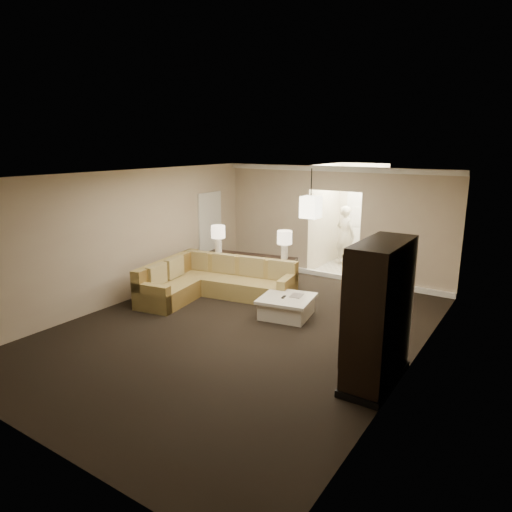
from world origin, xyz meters
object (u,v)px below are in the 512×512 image
Objects in this scene: sectional_sofa at (212,282)px; person at (345,232)px; armoire at (378,317)px; drink_table at (357,310)px; console_table at (250,269)px; coffee_table at (287,306)px.

sectional_sofa is 1.59× the size of person.
armoire is 3.58× the size of drink_table.
sectional_sofa reaches higher than console_table.
sectional_sofa is 4.45m from person.
person reaches higher than console_table.
console_table is 4.63m from armoire.
drink_table reaches higher than coffee_table.
console_table is 3.82× the size of drink_table.
console_table is 1.19× the size of person.
drink_table is (2.96, -0.95, -0.08)m from console_table.
coffee_table is 0.56× the size of armoire.
sectional_sofa is 1.43× the size of armoire.
console_table is (-1.54, 1.00, 0.29)m from coffee_table.
drink_table is at bearing 133.75° from person.
sectional_sofa is 3.39m from drink_table.
console_table is 3.48m from person.
person is at bearing 97.80° from coffee_table.
console_table reaches higher than drink_table.
armoire reaches higher than sectional_sofa.
drink_table is at bearing 1.87° from coffee_table.
console_table is 3.11m from drink_table.
armoire is (3.85, -2.53, 0.49)m from console_table.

